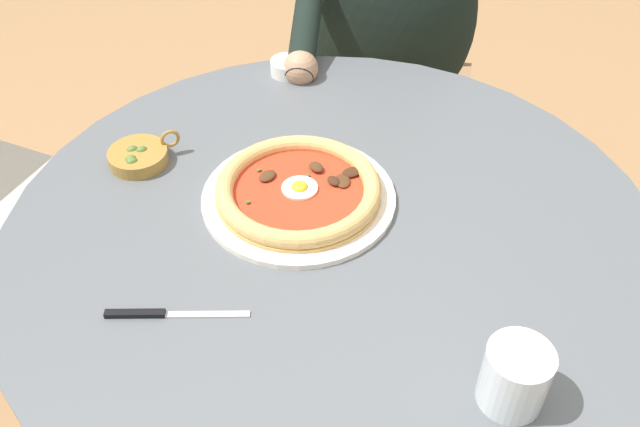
% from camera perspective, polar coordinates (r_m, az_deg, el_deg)
% --- Properties ---
extents(dining_table, '(1.00, 1.00, 0.73)m').
position_cam_1_polar(dining_table, '(1.16, 0.92, -5.71)').
color(dining_table, '#565B60').
rests_on(dining_table, ground).
extents(pizza_on_plate, '(0.31, 0.31, 0.04)m').
position_cam_1_polar(pizza_on_plate, '(1.09, -1.76, 1.84)').
color(pizza_on_plate, white).
rests_on(pizza_on_plate, dining_table).
extents(water_glass, '(0.08, 0.08, 0.09)m').
position_cam_1_polar(water_glass, '(0.86, 15.64, -13.01)').
color(water_glass, silver).
rests_on(water_glass, dining_table).
extents(steak_knife, '(0.18, 0.09, 0.01)m').
position_cam_1_polar(steak_knife, '(0.96, -13.34, -8.03)').
color(steak_knife, silver).
rests_on(steak_knife, dining_table).
extents(ramekin_capers, '(0.07, 0.07, 0.03)m').
position_cam_1_polar(ramekin_capers, '(1.40, -2.69, 11.97)').
color(ramekin_capers, white).
rests_on(ramekin_capers, dining_table).
extents(olive_pan, '(0.12, 0.10, 0.05)m').
position_cam_1_polar(olive_pan, '(1.20, -14.66, 4.57)').
color(olive_pan, olive).
rests_on(olive_pan, dining_table).
extents(diner_person, '(0.55, 0.43, 1.17)m').
position_cam_1_polar(diner_person, '(1.74, 5.21, 10.25)').
color(diner_person, '#282833').
rests_on(diner_person, ground).
extents(cafe_chair_diner, '(0.59, 0.59, 0.92)m').
position_cam_1_polar(cafe_chair_diner, '(1.86, 5.91, 13.13)').
color(cafe_chair_diner, '#957050').
rests_on(cafe_chair_diner, ground).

